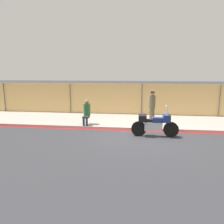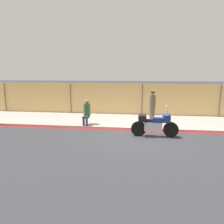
# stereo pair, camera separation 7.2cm
# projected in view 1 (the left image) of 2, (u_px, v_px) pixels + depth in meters

# --- Properties ---
(ground_plane) EXTENTS (120.00, 120.00, 0.00)m
(ground_plane) POSITION_uv_depth(u_px,v_px,m) (142.00, 136.00, 10.32)
(ground_plane) COLOR #38383D
(sidewalk) EXTENTS (36.46, 3.58, 0.14)m
(sidewalk) POSITION_uv_depth(u_px,v_px,m) (142.00, 122.00, 12.93)
(sidewalk) COLOR #ADA89E
(sidewalk) RESTS_ON ground_plane
(curb_paint_stripe) EXTENTS (36.46, 0.18, 0.01)m
(curb_paint_stripe) POSITION_uv_depth(u_px,v_px,m) (142.00, 131.00, 11.11)
(curb_paint_stripe) COLOR red
(curb_paint_stripe) RESTS_ON ground_plane
(storefront_fence) EXTENTS (34.64, 0.17, 2.19)m
(storefront_fence) POSITION_uv_depth(u_px,v_px,m) (142.00, 100.00, 14.58)
(storefront_fence) COLOR #E5B26B
(storefront_fence) RESTS_ON ground_plane
(motorcycle) EXTENTS (2.19, 0.53, 1.47)m
(motorcycle) POSITION_uv_depth(u_px,v_px,m) (155.00, 124.00, 10.15)
(motorcycle) COLOR black
(motorcycle) RESTS_ON ground_plane
(officer_standing) EXTENTS (0.35, 0.35, 1.72)m
(officer_standing) POSITION_uv_depth(u_px,v_px,m) (152.00, 106.00, 12.65)
(officer_standing) COLOR brown
(officer_standing) RESTS_ON sidewalk
(person_seated_on_curb) EXTENTS (0.37, 0.69, 1.36)m
(person_seated_on_curb) POSITION_uv_depth(u_px,v_px,m) (87.00, 111.00, 11.88)
(person_seated_on_curb) COLOR #2D3342
(person_seated_on_curb) RESTS_ON sidewalk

